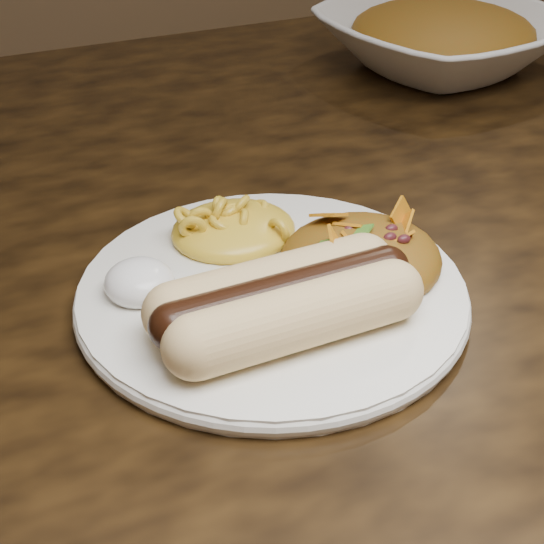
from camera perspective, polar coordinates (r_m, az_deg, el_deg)
name	(u,v)px	position (r m, az deg, el deg)	size (l,w,h in m)	color
table	(332,309)	(0.68, 4.16, -2.51)	(1.60, 0.90, 0.75)	#36220C
plate	(272,294)	(0.52, 0.00, -1.49)	(0.24, 0.24, 0.01)	white
hotdog	(285,300)	(0.47, 0.91, -1.96)	(0.13, 0.07, 0.04)	#F8C687
mac_and_cheese	(233,215)	(0.56, -2.69, 3.95)	(0.09, 0.08, 0.03)	yellow
sour_cream	(139,275)	(0.51, -9.11, -0.22)	(0.04, 0.04, 0.03)	white
taco_salad	(362,244)	(0.53, 6.16, 1.89)	(0.11, 0.10, 0.05)	#A02A03
fork	(168,293)	(0.53, -7.12, -1.47)	(0.02, 0.14, 0.00)	white
serving_bowl	(442,41)	(0.91, 11.55, 15.25)	(0.24, 0.24, 0.06)	silver
bowl_filling	(444,21)	(0.91, 11.70, 16.50)	(0.19, 0.19, 0.05)	#A02A03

